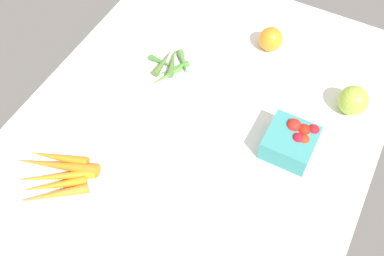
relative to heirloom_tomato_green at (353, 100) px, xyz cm
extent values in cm
cube|color=white|center=(22.38, -28.62, -4.37)|extent=(104.00, 76.00, 2.00)
sphere|color=#9FC040|center=(0.00, 0.00, 0.00)|extent=(6.75, 6.75, 6.75)
cone|color=#577737|center=(7.61, -44.27, -2.47)|extent=(8.94, 2.13, 1.82)
cone|color=#507F3E|center=(5.64, -39.75, -2.45)|extent=(7.02, 6.57, 1.85)
cone|color=#517D3C|center=(6.63, -42.31, -2.41)|extent=(8.94, 4.96, 1.94)
cone|color=#3F7A31|center=(7.69, -44.15, -2.64)|extent=(1.68, 7.82, 1.48)
cone|color=#538B39|center=(11.55, -41.72, -2.74)|extent=(9.18, 5.17, 1.27)
cone|color=#418A2D|center=(8.44, -41.13, -2.64)|extent=(7.59, 5.92, 1.46)
cube|color=teal|center=(16.52, -8.56, -0.74)|extent=(10.12, 10.12, 5.27)
sphere|color=red|center=(16.11, -6.09, 1.15)|extent=(2.77, 2.77, 2.77)
sphere|color=red|center=(16.41, -7.23, 1.55)|extent=(2.47, 2.47, 2.47)
sphere|color=red|center=(13.85, -9.08, 1.58)|extent=(3.22, 3.22, 3.22)
sphere|color=red|center=(13.88, -6.84, 1.32)|extent=(3.02, 3.02, 3.02)
sphere|color=red|center=(12.88, -5.09, 1.42)|extent=(2.61, 2.61, 2.61)
cone|color=orange|center=(41.56, -50.13, -2.19)|extent=(5.91, 13.08, 2.37)
cone|color=orange|center=(43.25, -49.16, -2.03)|extent=(8.56, 17.78, 2.68)
cone|color=orange|center=(45.46, -47.89, -2.31)|extent=(10.80, 14.74, 2.14)
cone|color=orange|center=(47.16, -46.91, -2.34)|extent=(9.66, 11.41, 2.06)
cone|color=orange|center=(48.99, -45.86, -2.30)|extent=(10.74, 12.04, 2.15)
sphere|color=orange|center=(-9.69, -23.52, -0.37)|extent=(6.00, 6.00, 6.00)
camera|label=1|loc=(71.54, -2.76, 78.96)|focal=42.34mm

